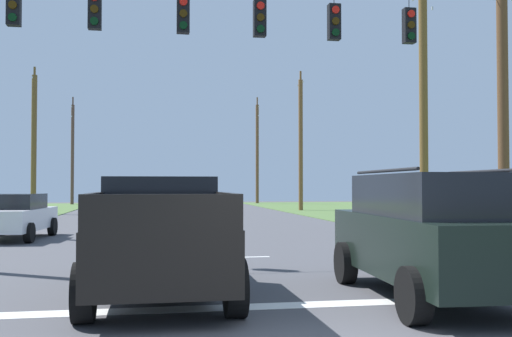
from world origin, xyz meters
The scene contains 14 objects.
stop_bar_stripe centered at (0.00, 3.17, 0.00)m, with size 13.58×0.45×0.01m, color white.
lane_dash_0 centered at (0.00, 9.17, 0.00)m, with size 0.15×2.50×0.01m, color white.
lane_dash_1 centered at (0.00, 17.02, 0.00)m, with size 0.15×2.50×0.01m, color white.
lane_dash_2 centered at (0.00, 22.71, 0.00)m, with size 0.15×2.50×0.01m, color white.
lane_dash_3 centered at (0.00, 30.29, 0.00)m, with size 0.15×2.50×0.01m, color white.
overhead_signal_span centered at (0.00, 9.41, 4.34)m, with size 16.21×0.31×7.37m.
pickup_truck centered at (-1.55, 4.43, 0.97)m, with size 2.29×5.40×1.95m.
suv_black centered at (2.72, 3.22, 1.06)m, with size 2.42×4.90×2.05m.
distant_car_crossing_white centered at (-6.23, 15.39, 0.79)m, with size 2.31×4.44×1.52m.
utility_pole_mid_right centered at (9.03, 16.55, 5.17)m, with size 0.34×1.91×10.62m.
utility_pole_far_right centered at (8.80, 35.54, 4.84)m, with size 0.31×1.72×10.02m.
utility_pole_near_left centered at (8.62, 52.34, 5.18)m, with size 0.31×1.94×10.61m.
utility_pole_distant_right centered at (-9.09, 33.74, 4.52)m, with size 0.33×1.56×9.35m.
utility_pole_distant_left centered at (-9.04, 51.74, 4.95)m, with size 0.30×1.91×10.08m.
Camera 1 is at (-1.68, -5.54, 1.81)m, focal length 41.50 mm.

